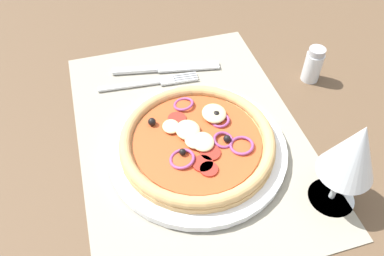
{
  "coord_description": "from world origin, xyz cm",
  "views": [
    {
      "loc": [
        38.68,
        -10.91,
        46.13
      ],
      "look_at": [
        1.19,
        0.0,
        2.63
      ],
      "focal_mm": 35.53,
      "sensor_mm": 36.0,
      "label": 1
    }
  ],
  "objects_px": {
    "knife": "(167,68)",
    "pepper_shaker": "(313,65)",
    "fork": "(154,82)",
    "wine_glass": "(353,153)",
    "pizza": "(199,140)",
    "plate": "(199,148)"
  },
  "relations": [
    {
      "from": "knife",
      "to": "pepper_shaker",
      "type": "height_order",
      "value": "pepper_shaker"
    },
    {
      "from": "knife",
      "to": "fork",
      "type": "bearing_deg",
      "value": -126.14
    },
    {
      "from": "pepper_shaker",
      "to": "wine_glass",
      "type": "bearing_deg",
      "value": -21.21
    },
    {
      "from": "pizza",
      "to": "knife",
      "type": "bearing_deg",
      "value": 179.99
    },
    {
      "from": "pizza",
      "to": "wine_glass",
      "type": "height_order",
      "value": "wine_glass"
    },
    {
      "from": "pizza",
      "to": "wine_glass",
      "type": "xyz_separation_m",
      "value": [
        0.13,
        0.15,
        0.07
      ]
    },
    {
      "from": "fork",
      "to": "knife",
      "type": "relative_size",
      "value": 0.9
    },
    {
      "from": "fork",
      "to": "plate",
      "type": "bearing_deg",
      "value": -75.18
    },
    {
      "from": "plate",
      "to": "pepper_shaker",
      "type": "relative_size",
      "value": 4.06
    },
    {
      "from": "plate",
      "to": "pizza",
      "type": "height_order",
      "value": "pizza"
    },
    {
      "from": "pizza",
      "to": "fork",
      "type": "relative_size",
      "value": 1.29
    },
    {
      "from": "plate",
      "to": "knife",
      "type": "xyz_separation_m",
      "value": [
        -0.2,
        0.0,
        -0.0
      ]
    },
    {
      "from": "plate",
      "to": "wine_glass",
      "type": "bearing_deg",
      "value": 49.71
    },
    {
      "from": "pepper_shaker",
      "to": "fork",
      "type": "bearing_deg",
      "value": -102.97
    },
    {
      "from": "pizza",
      "to": "wine_glass",
      "type": "bearing_deg",
      "value": 49.49
    },
    {
      "from": "wine_glass",
      "to": "pepper_shaker",
      "type": "relative_size",
      "value": 2.22
    },
    {
      "from": "knife",
      "to": "wine_glass",
      "type": "bearing_deg",
      "value": -55.14
    },
    {
      "from": "wine_glass",
      "to": "knife",
      "type": "bearing_deg",
      "value": -155.26
    },
    {
      "from": "plate",
      "to": "pepper_shaker",
      "type": "height_order",
      "value": "pepper_shaker"
    },
    {
      "from": "knife",
      "to": "pepper_shaker",
      "type": "xyz_separation_m",
      "value": [
        0.1,
        0.25,
        0.03
      ]
    },
    {
      "from": "plate",
      "to": "pizza",
      "type": "distance_m",
      "value": 0.02
    },
    {
      "from": "pizza",
      "to": "plate",
      "type": "bearing_deg",
      "value": -27.19
    }
  ]
}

